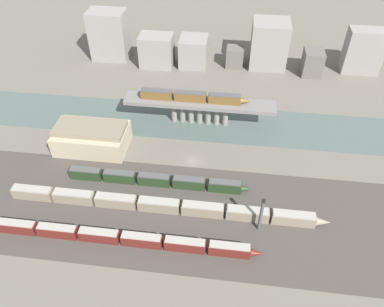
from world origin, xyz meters
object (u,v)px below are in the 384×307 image
(train_yard_mid, at_px, (164,206))
(train_on_bridge, at_px, (194,97))
(train_yard_near, at_px, (124,238))
(warehouse_building, at_px, (92,137))
(train_yard_far, at_px, (157,180))
(signal_tower, at_px, (261,215))

(train_yard_mid, bearing_deg, train_on_bridge, 85.37)
(train_on_bridge, relative_size, train_yard_mid, 0.43)
(train_yard_near, bearing_deg, train_yard_mid, 56.22)
(train_on_bridge, xyz_separation_m, warehouse_building, (-35.36, -19.88, -7.52))
(train_yard_far, bearing_deg, train_yard_mid, -69.07)
(train_yard_near, xyz_separation_m, train_yard_mid, (8.93, 13.35, 0.05))
(train_on_bridge, height_order, warehouse_building, train_on_bridge)
(train_on_bridge, relative_size, train_yard_far, 0.70)
(train_on_bridge, bearing_deg, train_yard_far, -102.23)
(warehouse_building, bearing_deg, train_yard_far, -30.45)
(train_yard_near, height_order, train_yard_mid, train_yard_mid)
(train_on_bridge, relative_size, train_yard_near, 0.55)
(train_yard_far, distance_m, warehouse_building, 32.04)
(train_on_bridge, xyz_separation_m, train_yard_near, (-12.70, -59.99, -10.00))
(warehouse_building, bearing_deg, train_yard_mid, -40.28)
(train_yard_mid, distance_m, signal_tower, 29.93)
(train_on_bridge, height_order, train_yard_mid, train_on_bridge)
(train_yard_far, bearing_deg, train_on_bridge, 77.77)
(train_yard_far, bearing_deg, train_yard_near, -101.54)
(train_on_bridge, distance_m, train_yard_mid, 47.85)
(train_yard_near, relative_size, warehouse_building, 3.02)
(signal_tower, bearing_deg, train_yard_mid, 173.05)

